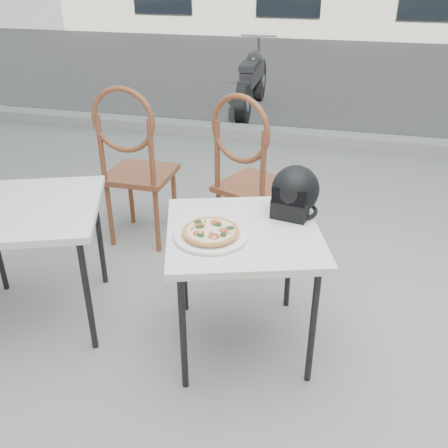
% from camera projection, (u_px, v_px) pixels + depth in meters
% --- Properties ---
extents(ground, '(80.00, 80.00, 0.00)m').
position_uv_depth(ground, '(314.00, 308.00, 2.94)').
color(ground, gray).
rests_on(ground, ground).
extents(street_asphalt, '(30.00, 8.00, 0.00)m').
position_uv_depth(street_asphalt, '(350.00, 73.00, 8.92)').
color(street_asphalt, black).
rests_on(street_asphalt, ground).
extents(curb, '(30.00, 0.25, 0.12)m').
position_uv_depth(curb, '(340.00, 139.00, 5.47)').
color(curb, '#98968E').
rests_on(curb, ground).
extents(cafe_table_main, '(0.91, 0.91, 0.69)m').
position_uv_depth(cafe_table_main, '(243.00, 241.00, 2.40)').
color(cafe_table_main, white).
rests_on(cafe_table_main, ground).
extents(plate, '(0.45, 0.45, 0.02)m').
position_uv_depth(plate, '(211.00, 235.00, 2.30)').
color(plate, white).
rests_on(plate, cafe_table_main).
extents(pizza, '(0.27, 0.27, 0.03)m').
position_uv_depth(pizza, '(211.00, 231.00, 2.29)').
color(pizza, '#D9924F').
rests_on(pizza, plate).
extents(helmet, '(0.28, 0.29, 0.25)m').
position_uv_depth(helmet, '(295.00, 193.00, 2.47)').
color(helmet, black).
rests_on(helmet, cafe_table_main).
extents(cafe_chair_main, '(0.57, 0.57, 1.14)m').
position_uv_depth(cafe_chair_main, '(249.00, 170.00, 3.17)').
color(cafe_chair_main, brown).
rests_on(cafe_chair_main, ground).
extents(cafe_table_side, '(0.95, 0.95, 0.70)m').
position_uv_depth(cafe_table_side, '(27.00, 217.00, 2.58)').
color(cafe_table_side, white).
rests_on(cafe_table_side, ground).
extents(cafe_chair_side, '(0.44, 0.44, 1.14)m').
position_uv_depth(cafe_chair_side, '(134.00, 159.00, 3.34)').
color(cafe_chair_side, brown).
rests_on(cafe_chair_side, ground).
extents(motorcycle, '(0.48, 1.85, 0.92)m').
position_uv_depth(motorcycle, '(252.00, 81.00, 6.48)').
color(motorcycle, black).
rests_on(motorcycle, street_asphalt).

